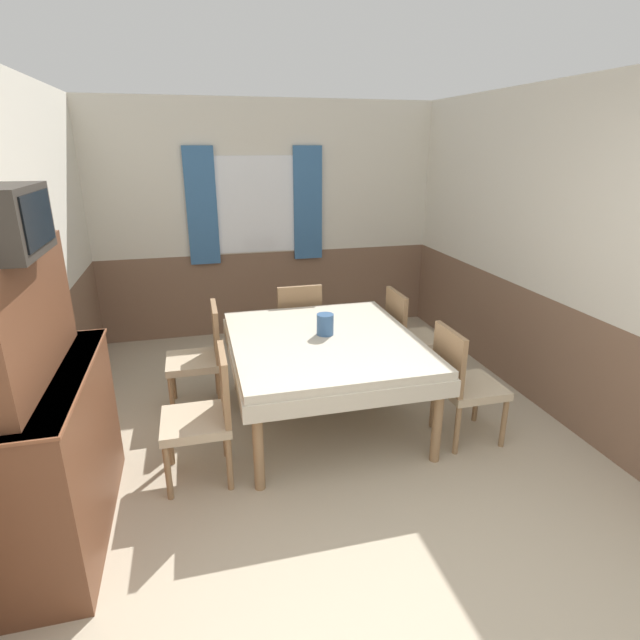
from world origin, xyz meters
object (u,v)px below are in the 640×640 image
Objects in this scene: dining_table at (324,350)px; chair_head_window at (297,324)px; chair_left_far at (201,354)px; chair_left_near at (206,412)px; sideboard at (49,424)px; tv at (3,222)px; chair_right_far at (408,334)px; vase at (325,324)px; chair_right_near at (463,381)px.

dining_table is 1.83× the size of chair_head_window.
chair_left_far is 0.99m from chair_left_near.
chair_left_far is 1.57m from sideboard.
chair_left_near is at bearing -180.00° from chair_left_far.
tv reaches higher than chair_left_near.
chair_right_far is 5.36× the size of vase.
sideboard is at bearing 103.33° from tv.
chair_head_window is at bearing 49.36° from tv.
chair_right_near is 1.00× the size of chair_right_far.
chair_right_far reaches higher than vase.
dining_table is 3.09× the size of tv.
sideboard reaches higher than chair_right_near.
chair_left_far is at bearing 152.00° from dining_table.
dining_table is at bearing -118.00° from chair_left_far.
chair_left_near is at bearing -121.39° from chair_head_window.
chair_left_near is (-1.86, 0.00, 0.00)m from chair_right_near.
chair_left_near is at bearing 31.26° from tv.
chair_left_near is (0.00, -0.99, 0.00)m from chair_left_far.
chair_right_near is 1.78m from chair_head_window.
chair_right_near is at bearing -32.19° from vase.
tv reaches higher than sideboard.
vase is at bearing -113.71° from chair_left_far.
chair_left_far is (-1.86, 0.99, 0.00)m from chair_right_near.
vase is (1.78, 0.89, 0.10)m from sideboard.
chair_left_near is 5.36× the size of vase.
chair_head_window and chair_left_far have the same top height.
chair_right_near is 2.11m from chair_left_far.
chair_left_near is at bearing 21.56° from sideboard.
sideboard is (-1.76, -1.85, 0.23)m from chair_head_window.
chair_left_near is 0.54× the size of sideboard.
chair_right_far is 1.00× the size of chair_left_near.
tv reaches higher than vase.
dining_table is 1.83× the size of chair_right_far.
chair_head_window reaches higher than dining_table.
dining_table is at bearing -109.72° from vase.
tv reaches higher than chair_head_window.
chair_left_near is at bearing -62.00° from chair_right_far.
chair_left_near is 1.16m from vase.
sideboard reaches higher than chair_right_far.
chair_left_far is 1.09m from vase.
chair_right_near is 2.71m from sideboard.
dining_table is 1.83× the size of chair_left_near.
chair_right_near is at bearing -28.00° from dining_table.
chair_head_window is 1.07m from chair_right_far.
sideboard is at bearing 147.88° from chair_left_far.
vase is (0.03, -0.96, 0.33)m from chair_head_window.
tv is at bearing -76.67° from sideboard.
chair_right_far is at bearing -90.00° from chair_left_far.
dining_table is 1.06m from chair_left_near.
tv is (0.04, -0.15, 1.10)m from sideboard.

